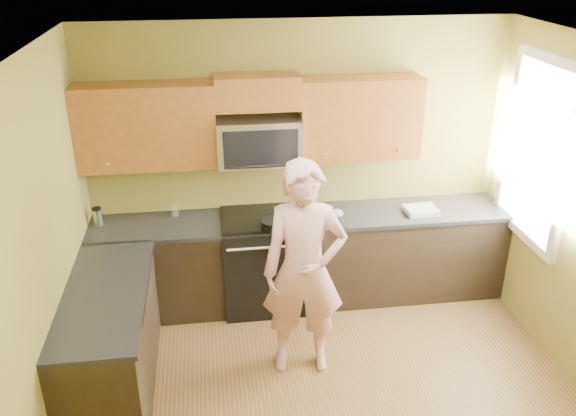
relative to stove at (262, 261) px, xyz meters
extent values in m
plane|color=white|center=(0.40, -1.68, 2.23)|extent=(4.00, 4.00, 0.00)
plane|color=olive|center=(0.40, 0.32, 0.88)|extent=(4.00, 0.00, 4.00)
plane|color=olive|center=(-1.60, -1.68, 0.88)|extent=(0.00, 4.00, 4.00)
cube|color=black|center=(0.40, 0.02, -0.03)|extent=(4.00, 0.60, 0.88)
cube|color=black|center=(-1.30, -1.08, -0.03)|extent=(0.60, 1.60, 0.88)
cube|color=black|center=(0.40, 0.01, 0.43)|extent=(4.00, 0.62, 0.04)
cube|color=black|center=(-1.29, -1.08, 0.43)|extent=(0.62, 1.60, 0.04)
cube|color=brown|center=(0.00, 0.16, 1.62)|extent=(0.76, 0.33, 0.30)
imported|color=#F67C7B|center=(0.25, -0.98, 0.45)|extent=(0.72, 0.51, 1.84)
cube|color=#B27F47|center=(0.50, -0.21, 0.45)|extent=(0.13, 0.13, 0.01)
ellipsoid|color=silver|center=(0.53, -0.23, 0.48)|extent=(0.12, 0.13, 0.06)
ellipsoid|color=silver|center=(0.72, -0.03, 0.48)|extent=(0.16, 0.17, 0.07)
cube|color=white|center=(1.54, -0.06, 0.47)|extent=(0.31, 0.25, 0.05)
cylinder|color=silver|center=(-0.81, 0.20, 0.51)|extent=(0.08, 0.08, 0.12)
camera|label=1|loc=(-0.45, -5.01, 2.89)|focal=37.00mm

